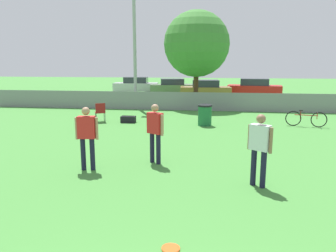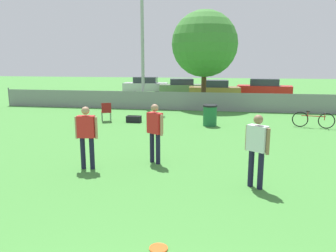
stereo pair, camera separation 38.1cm
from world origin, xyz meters
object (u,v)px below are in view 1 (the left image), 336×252
(player_thrower_red, at_px, (155,129))
(frisbee_disc, at_px, (171,248))
(player_defender_red, at_px, (87,134))
(trash_bin, at_px, (205,115))
(folding_chair_sideline, at_px, (100,111))
(gear_bag_sideline, at_px, (128,119))
(tree_near_pole, at_px, (197,44))
(parked_car_silver, at_px, (136,85))
(parked_car_red, at_px, (254,88))
(bicycle_sideline, at_px, (306,119))
(light_pole, at_px, (134,24))
(parked_car_tan, at_px, (205,89))
(parked_car_olive, at_px, (172,87))
(player_receiver_white, at_px, (260,145))

(player_thrower_red, distance_m, frisbee_disc, 4.57)
(player_defender_red, bearing_deg, trash_bin, 60.49)
(frisbee_disc, height_order, folding_chair_sideline, folding_chair_sideline)
(folding_chair_sideline, bearing_deg, player_thrower_red, 96.37)
(folding_chair_sideline, xyz_separation_m, trash_bin, (5.05, -0.21, -0.05))
(frisbee_disc, xyz_separation_m, gear_bag_sideline, (-3.45, 10.52, 0.14))
(tree_near_pole, bearing_deg, folding_chair_sideline, -123.44)
(folding_chair_sideline, bearing_deg, parked_car_silver, -108.24)
(parked_car_red, bearing_deg, bicycle_sideline, -80.02)
(parked_car_silver, bearing_deg, frisbee_disc, -79.68)
(light_pole, height_order, tree_near_pole, light_pole)
(parked_car_tan, bearing_deg, frisbee_disc, -94.55)
(player_defender_red, relative_size, parked_car_silver, 0.40)
(bicycle_sideline, height_order, parked_car_olive, parked_car_olive)
(player_thrower_red, bearing_deg, gear_bag_sideline, 145.44)
(player_receiver_white, distance_m, gear_bag_sideline, 9.22)
(light_pole, relative_size, gear_bag_sideline, 12.76)
(bicycle_sideline, height_order, parked_car_silver, parked_car_silver)
(player_receiver_white, height_order, parked_car_red, player_receiver_white)
(parked_car_silver, height_order, parked_car_red, parked_car_red)
(trash_bin, height_order, gear_bag_sideline, trash_bin)
(parked_car_silver, bearing_deg, player_thrower_red, -79.41)
(parked_car_tan, height_order, parked_car_red, parked_car_red)
(parked_car_tan, bearing_deg, player_receiver_white, -89.56)
(trash_bin, xyz_separation_m, parked_car_tan, (-0.29, 11.86, 0.21))
(light_pole, bearing_deg, parked_car_red, 44.21)
(tree_near_pole, relative_size, player_thrower_red, 3.57)
(player_thrower_red, bearing_deg, parked_car_red, 109.65)
(tree_near_pole, height_order, player_receiver_white, tree_near_pole)
(frisbee_disc, distance_m, bicycle_sideline, 11.65)
(gear_bag_sideline, xyz_separation_m, parked_car_red, (7.47, 13.53, 0.56))
(gear_bag_sideline, bearing_deg, parked_car_silver, 102.06)
(bicycle_sideline, bearing_deg, parked_car_tan, 123.99)
(folding_chair_sideline, height_order, parked_car_olive, parked_car_olive)
(player_receiver_white, bearing_deg, tree_near_pole, 135.07)
(player_receiver_white, xyz_separation_m, parked_car_silver, (-8.45, 23.19, -0.30))
(trash_bin, distance_m, parked_car_red, 14.28)
(gear_bag_sideline, bearing_deg, frisbee_disc, -71.87)
(player_thrower_red, xyz_separation_m, player_defender_red, (-1.68, -0.85, 0.00))
(frisbee_disc, xyz_separation_m, parked_car_olive, (-3.19, 25.26, 0.65))
(tree_near_pole, xyz_separation_m, bicycle_sideline, (5.31, -6.32, -3.64))
(tree_near_pole, height_order, folding_chair_sideline, tree_near_pole)
(player_defender_red, xyz_separation_m, parked_car_tan, (2.63, 18.66, -0.31))
(parked_car_olive, height_order, parked_car_red, parked_car_red)
(player_thrower_red, xyz_separation_m, parked_car_silver, (-5.76, 21.75, -0.30))
(light_pole, xyz_separation_m, player_defender_red, (1.66, -12.41, -4.14))
(parked_car_tan, bearing_deg, parked_car_red, 20.19)
(parked_car_silver, bearing_deg, bicycle_sideline, -57.55)
(parked_car_red, bearing_deg, light_pole, -128.89)
(bicycle_sideline, xyz_separation_m, parked_car_olive, (-7.93, 14.63, 0.31))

